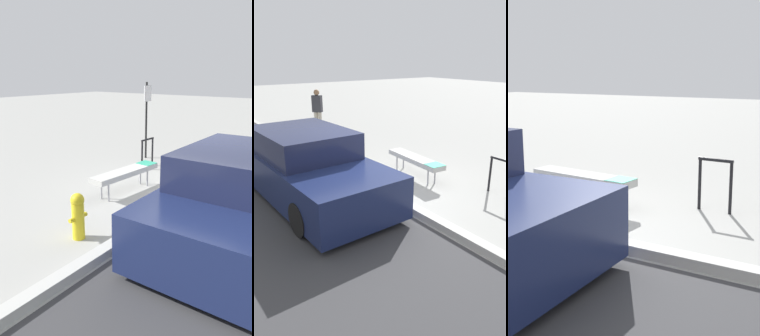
{
  "view_description": "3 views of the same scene",
  "coord_description": "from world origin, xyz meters",
  "views": [
    {
      "loc": [
        -5.95,
        -2.8,
        2.55
      ],
      "look_at": [
        -0.76,
        1.14,
        0.65
      ],
      "focal_mm": 35.0,
      "sensor_mm": 36.0,
      "label": 1
    },
    {
      "loc": [
        5.32,
        -3.89,
        2.89
      ],
      "look_at": [
        -0.08,
        -0.02,
        0.61
      ],
      "focal_mm": 35.0,
      "sensor_mm": 36.0,
      "label": 2
    },
    {
      "loc": [
        3.87,
        -4.47,
        2.12
      ],
      "look_at": [
        0.61,
        1.07,
        0.77
      ],
      "focal_mm": 50.0,
      "sensor_mm": 36.0,
      "label": 3
    }
  ],
  "objects": [
    {
      "name": "bench",
      "position": [
        -0.49,
        1.35,
        0.45
      ],
      "size": [
        1.87,
        0.52,
        0.52
      ],
      "rotation": [
        0.0,
        0.0,
        -0.07
      ],
      "color": "#99999E",
      "rests_on": "ground_plane"
    },
    {
      "name": "fire_hydrant",
      "position": [
        -2.64,
        0.66,
        0.41
      ],
      "size": [
        0.36,
        0.22,
        0.77
      ],
      "color": "gold",
      "rests_on": "ground_plane"
    },
    {
      "name": "bike_rack",
      "position": [
        1.44,
        2.07,
        0.5
      ],
      "size": [
        0.55,
        0.06,
        0.83
      ],
      "rotation": [
        0.0,
        0.0,
        -0.02
      ],
      "color": "black",
      "rests_on": "ground_plane"
    },
    {
      "name": "sign_post",
      "position": [
        2.33,
        2.71,
        1.38
      ],
      "size": [
        0.36,
        0.08,
        2.3
      ],
      "color": "black",
      "rests_on": "ground_plane"
    },
    {
      "name": "ground_plane",
      "position": [
        0.0,
        0.0,
        0.0
      ],
      "size": [
        60.0,
        60.0,
        0.0
      ],
      "primitive_type": "plane",
      "color": "#9E9E99"
    },
    {
      "name": "parked_car_near",
      "position": [
        -0.91,
        -1.32,
        0.66
      ],
      "size": [
        4.59,
        1.98,
        1.45
      ],
      "rotation": [
        0.0,
        0.0,
        0.03
      ],
      "color": "black",
      "rests_on": "ground_plane"
    },
    {
      "name": "curb",
      "position": [
        0.0,
        0.0,
        0.07
      ],
      "size": [
        60.0,
        0.2,
        0.13
      ],
      "color": "#B7B7B2",
      "rests_on": "ground_plane"
    }
  ]
}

